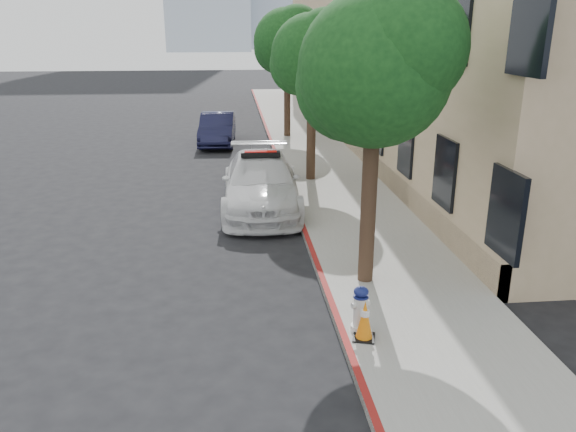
% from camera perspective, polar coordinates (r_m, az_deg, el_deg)
% --- Properties ---
extents(ground, '(120.00, 120.00, 0.00)m').
position_cam_1_polar(ground, '(13.08, -6.74, -3.84)').
color(ground, black).
rests_on(ground, ground).
extents(sidewalk, '(3.20, 50.00, 0.15)m').
position_cam_1_polar(sidewalk, '(22.87, 2.66, 6.22)').
color(sidewalk, gray).
rests_on(sidewalk, ground).
extents(curb_strip, '(0.12, 50.00, 0.15)m').
position_cam_1_polar(curb_strip, '(22.70, -1.21, 6.15)').
color(curb_strip, maroon).
rests_on(curb_strip, ground).
extents(building, '(8.00, 36.00, 10.00)m').
position_cam_1_polar(building, '(28.52, 13.08, 18.21)').
color(building, tan).
rests_on(building, ground).
extents(tree_near, '(2.92, 2.82, 5.62)m').
position_cam_1_polar(tree_near, '(10.44, 9.02, 14.58)').
color(tree_near, black).
rests_on(tree_near, sidewalk).
extents(tree_mid, '(2.77, 2.64, 5.43)m').
position_cam_1_polar(tree_mid, '(18.29, 2.57, 16.05)').
color(tree_mid, black).
rests_on(tree_mid, sidewalk).
extents(tree_far, '(3.10, 3.00, 5.81)m').
position_cam_1_polar(tree_far, '(26.22, -0.02, 17.32)').
color(tree_far, black).
rests_on(tree_far, sidewalk).
extents(police_car, '(2.31, 5.35, 1.68)m').
position_cam_1_polar(police_car, '(16.04, -2.76, 3.41)').
color(police_car, white).
rests_on(police_car, ground).
extents(parked_car_mid, '(1.84, 3.98, 1.32)m').
position_cam_1_polar(parked_car_mid, '(17.66, -2.72, 4.46)').
color(parked_car_mid, black).
rests_on(parked_car_mid, ground).
extents(parked_car_far, '(1.64, 4.24, 1.38)m').
position_cam_1_polar(parked_car_far, '(25.47, -7.18, 8.78)').
color(parked_car_far, black).
rests_on(parked_car_far, ground).
extents(fire_hydrant, '(0.34, 0.31, 0.79)m').
position_cam_1_polar(fire_hydrant, '(9.49, 7.36, -9.37)').
color(fire_hydrant, silver).
rests_on(fire_hydrant, sidewalk).
extents(traffic_cone, '(0.44, 0.44, 0.68)m').
position_cam_1_polar(traffic_cone, '(9.29, 7.80, -10.43)').
color(traffic_cone, black).
rests_on(traffic_cone, sidewalk).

